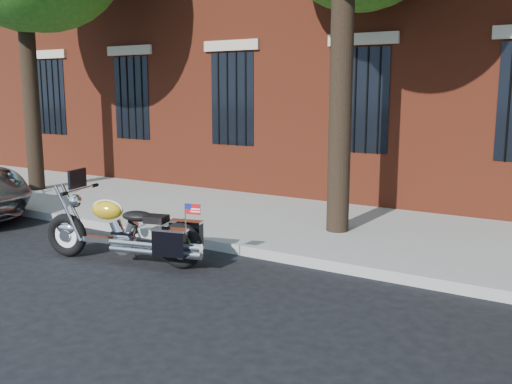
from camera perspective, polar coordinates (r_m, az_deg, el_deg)
The scene contains 4 objects.
ground at distance 7.25m, azimuth -5.04°, elevation -9.23°, with size 120.00×120.00×0.00m, color black.
curb at distance 8.31m, azimuth 0.68°, elevation -6.09°, with size 40.00×0.16×0.15m, color gray.
sidewalk at distance 9.92m, azimuth 6.30°, elevation -3.46°, with size 40.00×3.60×0.15m, color gray.
motorcycle at distance 8.15m, azimuth -12.55°, elevation -4.03°, with size 2.58×1.09×1.30m.
Camera 1 is at (4.12, -5.46, 2.40)m, focal length 40.00 mm.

